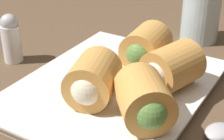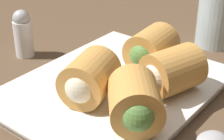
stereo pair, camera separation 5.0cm
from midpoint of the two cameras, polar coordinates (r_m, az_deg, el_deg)
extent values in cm
cube|color=brown|center=(46.91, 5.38, -5.68)|extent=(180.00, 140.00, 2.00)
cube|color=white|center=(46.70, 3.07, -3.41)|extent=(26.27, 20.70, 1.20)
cube|color=white|center=(46.32, 3.09, -2.62)|extent=(27.32, 21.53, 0.30)
cylinder|color=#D19347|center=(42.36, -0.02, -1.26)|extent=(7.52, 6.97, 5.42)
sphere|color=beige|center=(40.51, -1.24, -2.75)|extent=(3.52, 3.52, 3.52)
cylinder|color=#D19347|center=(44.88, 12.42, -0.18)|extent=(7.55, 7.00, 5.42)
sphere|color=beige|center=(43.37, 10.31, -1.01)|extent=(3.52, 3.52, 3.52)
cylinder|color=#D19347|center=(38.49, 7.26, -4.83)|extent=(8.27, 8.19, 5.42)
sphere|color=#56843D|center=(36.61, 7.84, -6.79)|extent=(3.52, 3.52, 3.52)
cylinder|color=#D19347|center=(49.97, 8.95, 3.19)|extent=(6.65, 5.90, 5.42)
sphere|color=#56843D|center=(48.07, 7.76, 2.23)|extent=(3.52, 3.52, 3.52)
ellipsoid|color=#B2B2B7|center=(40.88, 18.44, -10.22)|extent=(4.23, 3.74, 1.22)
cylinder|color=silver|center=(61.76, 18.15, 8.71)|extent=(6.12, 6.12, 11.79)
cylinder|color=silver|center=(56.97, -10.90, 4.64)|extent=(2.76, 2.76, 5.55)
sphere|color=#B7B7BC|center=(55.78, -11.21, 7.71)|extent=(2.49, 2.49, 2.49)
camera|label=1|loc=(0.03, -86.83, 1.70)|focal=60.00mm
camera|label=2|loc=(0.03, 93.17, -1.70)|focal=60.00mm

